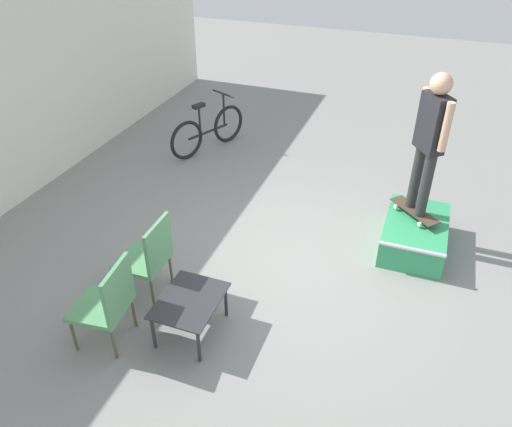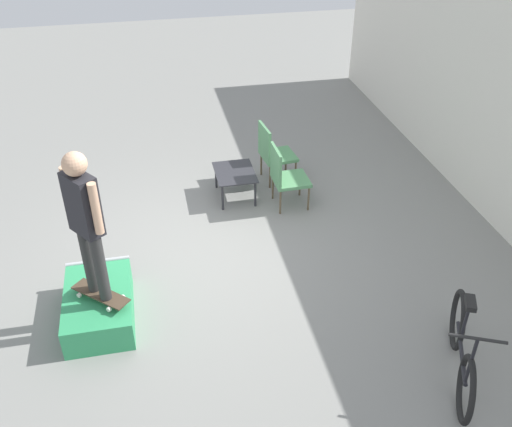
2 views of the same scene
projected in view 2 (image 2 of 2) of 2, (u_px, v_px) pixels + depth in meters
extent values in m
plane|color=gray|center=(205.00, 254.00, 7.77)|extent=(24.00, 24.00, 0.00)
cube|color=white|center=(512.00, 126.00, 7.66)|extent=(12.00, 0.06, 3.00)
cube|color=#339E60|center=(99.00, 306.00, 6.65)|extent=(1.21, 0.77, 0.38)
cylinder|color=#B7B7BC|center=(98.00, 261.00, 7.04)|extent=(0.05, 0.77, 0.05)
cube|color=#473828|center=(101.00, 294.00, 6.41)|extent=(0.64, 0.67, 0.02)
cylinder|color=white|center=(123.00, 297.00, 6.42)|extent=(0.06, 0.06, 0.05)
cylinder|color=white|center=(109.00, 309.00, 6.26)|extent=(0.06, 0.06, 0.05)
cylinder|color=white|center=(94.00, 284.00, 6.61)|extent=(0.06, 0.06, 0.05)
cylinder|color=white|center=(79.00, 295.00, 6.44)|extent=(0.06, 0.06, 0.05)
cylinder|color=#2D2D2D|center=(89.00, 259.00, 6.23)|extent=(0.13, 0.13, 0.85)
cylinder|color=#2D2D2D|center=(100.00, 268.00, 6.11)|extent=(0.13, 0.13, 0.85)
cube|color=#232328|center=(83.00, 204.00, 5.75)|extent=(0.42, 0.39, 0.68)
cylinder|color=#D8A884|center=(68.00, 192.00, 5.85)|extent=(0.09, 0.09, 0.57)
cylinder|color=#D8A884|center=(96.00, 209.00, 5.58)|extent=(0.09, 0.09, 0.57)
sphere|color=#D8A884|center=(74.00, 164.00, 5.49)|extent=(0.25, 0.25, 0.25)
cube|color=#2D2D33|center=(235.00, 172.00, 8.77)|extent=(0.77, 0.60, 0.02)
cylinder|color=#2D2D33|center=(216.00, 176.00, 9.12)|extent=(0.04, 0.04, 0.43)
cylinder|color=#2D2D33|center=(223.00, 198.00, 8.58)|extent=(0.04, 0.04, 0.43)
cylinder|color=#2D2D33|center=(247.00, 173.00, 9.21)|extent=(0.04, 0.04, 0.43)
cylinder|color=#2D2D33|center=(255.00, 194.00, 8.66)|extent=(0.04, 0.04, 0.43)
cylinder|color=brown|center=(296.00, 172.00, 9.24)|extent=(0.03, 0.03, 0.41)
cylinder|color=brown|center=(286.00, 160.00, 9.58)|extent=(0.03, 0.03, 0.41)
cylinder|color=brown|center=(270.00, 177.00, 9.12)|extent=(0.03, 0.03, 0.41)
cylinder|color=brown|center=(261.00, 164.00, 9.47)|extent=(0.03, 0.03, 0.41)
cube|color=#569360|center=(278.00, 156.00, 9.23)|extent=(0.57, 0.57, 0.05)
cube|color=#569360|center=(265.00, 142.00, 9.00)|extent=(0.52, 0.10, 0.52)
cylinder|color=brown|center=(309.00, 198.00, 8.58)|extent=(0.03, 0.03, 0.41)
cylinder|color=brown|center=(300.00, 184.00, 8.93)|extent=(0.03, 0.03, 0.41)
cylinder|color=brown|center=(280.00, 202.00, 8.49)|extent=(0.03, 0.03, 0.41)
cylinder|color=brown|center=(273.00, 187.00, 8.85)|extent=(0.03, 0.03, 0.41)
cube|color=#569360|center=(291.00, 180.00, 8.58)|extent=(0.53, 0.53, 0.05)
cube|color=#569360|center=(276.00, 165.00, 8.38)|extent=(0.52, 0.05, 0.52)
torus|color=black|center=(466.00, 389.00, 5.47)|extent=(0.64, 0.33, 0.68)
torus|color=black|center=(458.00, 320.00, 6.25)|extent=(0.64, 0.33, 0.68)
cylinder|color=black|center=(462.00, 352.00, 5.86)|extent=(0.81, 0.39, 0.04)
cylinder|color=black|center=(465.00, 323.00, 5.86)|extent=(0.04, 0.04, 0.49)
cube|color=black|center=(471.00, 303.00, 5.71)|extent=(0.24, 0.18, 0.06)
cylinder|color=black|center=(471.00, 361.00, 5.38)|extent=(0.04, 0.04, 0.59)
cylinder|color=black|center=(478.00, 339.00, 5.22)|extent=(0.24, 0.49, 0.03)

